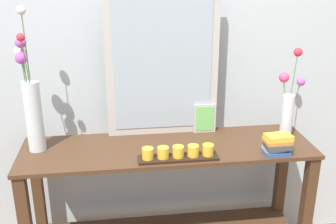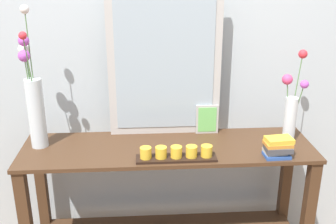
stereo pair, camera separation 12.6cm
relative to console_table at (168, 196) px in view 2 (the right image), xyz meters
name	(u,v)px [view 2 (the right image)]	position (x,y,z in m)	size (l,w,h in m)	color
wall_back	(164,30)	(0.00, 0.33, 0.85)	(6.40, 0.08, 2.70)	#B2BCC1
console_table	(168,196)	(0.00, 0.00, 0.00)	(1.52, 0.43, 0.80)	#472D1C
mirror_leaning	(165,63)	(-0.01, 0.18, 0.70)	(0.60, 0.03, 0.80)	#B7B2AD
tall_vase_left	(34,100)	(-0.67, 0.05, 0.55)	(0.11, 0.17, 0.72)	silver
vase_right	(291,109)	(0.65, 0.02, 0.49)	(0.15, 0.15, 0.48)	silver
candle_tray	(176,154)	(0.03, -0.15, 0.33)	(0.39, 0.09, 0.07)	black
picture_frame_small	(207,119)	(0.23, 0.16, 0.38)	(0.12, 0.01, 0.17)	#B7B2AD
book_stack	(278,147)	(0.53, -0.15, 0.35)	(0.14, 0.10, 0.10)	#2D519E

